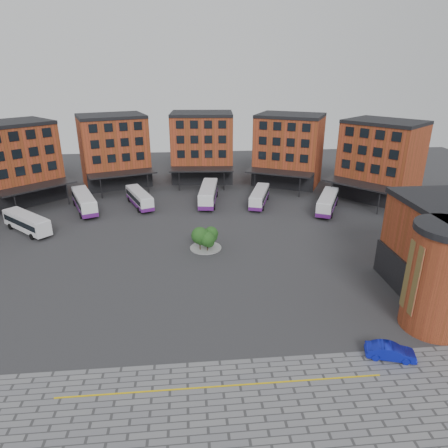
{
  "coord_description": "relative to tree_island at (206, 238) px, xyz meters",
  "views": [
    {
      "loc": [
        -0.23,
        -38.61,
        23.71
      ],
      "look_at": [
        4.46,
        10.85,
        4.0
      ],
      "focal_mm": 32.0,
      "sensor_mm": 36.0,
      "label": 1
    }
  ],
  "objects": [
    {
      "name": "main_building",
      "position": [
        -6.75,
        26.68,
        5.42
      ],
      "size": [
        94.14,
        42.48,
        14.6
      ],
      "color": "#9A3B21",
      "rests_on": "ground"
    },
    {
      "name": "bus_b",
      "position": [
        -20.27,
        17.94,
        -0.08
      ],
      "size": [
        6.64,
        11.48,
        3.19
      ],
      "rotation": [
        0.0,
        0.0,
        0.38
      ],
      "color": "white",
      "rests_on": "ground"
    },
    {
      "name": "tree_island",
      "position": [
        0.0,
        0.0,
        0.0
      ],
      "size": [
        4.4,
        4.4,
        3.39
      ],
      "color": "gray",
      "rests_on": "ground"
    },
    {
      "name": "bus_f",
      "position": [
        22.04,
        13.9,
        -0.17
      ],
      "size": [
        7.01,
        10.7,
        3.02
      ],
      "rotation": [
        0.0,
        0.0,
        -0.46
      ],
      "color": "white",
      "rests_on": "ground"
    },
    {
      "name": "bus_c",
      "position": [
        -10.95,
        19.57,
        -0.25
      ],
      "size": [
        5.94,
        10.31,
        2.86
      ],
      "rotation": [
        0.0,
        0.0,
        0.38
      ],
      "color": "white",
      "rests_on": "ground"
    },
    {
      "name": "yellow_line",
      "position": [
        0.02,
        -25.57,
        -1.78
      ],
      "size": [
        26.0,
        0.15,
        0.02
      ],
      "primitive_type": "cube",
      "color": "gold",
      "rests_on": "paving_zone"
    },
    {
      "name": "bus_a",
      "position": [
        -26.78,
        8.86,
        -0.1
      ],
      "size": [
        9.0,
        8.7,
        2.88
      ],
      "rotation": [
        0.0,
        0.0,
        0.81
      ],
      "color": "white",
      "rests_on": "ground"
    },
    {
      "name": "bus_d",
      "position": [
        1.56,
        20.17,
        -0.01
      ],
      "size": [
        4.3,
        12.0,
        3.31
      ],
      "rotation": [
        0.0,
        0.0,
        -0.14
      ],
      "color": "white",
      "rests_on": "ground"
    },
    {
      "name": "bus_e",
      "position": [
        10.79,
        18.36,
        -0.27
      ],
      "size": [
        5.4,
        10.29,
        2.84
      ],
      "rotation": [
        0.0,
        0.0,
        -0.32
      ],
      "color": "white",
      "rests_on": "ground"
    },
    {
      "name": "blue_car",
      "position": [
        14.8,
        -23.64,
        -1.12
      ],
      "size": [
        4.42,
        2.6,
        1.38
      ],
      "primitive_type": "imported",
      "rotation": [
        0.0,
        0.0,
        1.28
      ],
      "color": "#0C16A1",
      "rests_on": "ground"
    },
    {
      "name": "ground",
      "position": [
        -1.98,
        -11.57,
        -1.81
      ],
      "size": [
        160.0,
        160.0,
        0.0
      ],
      "primitive_type": "plane",
      "color": "#28282B",
      "rests_on": "ground"
    }
  ]
}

